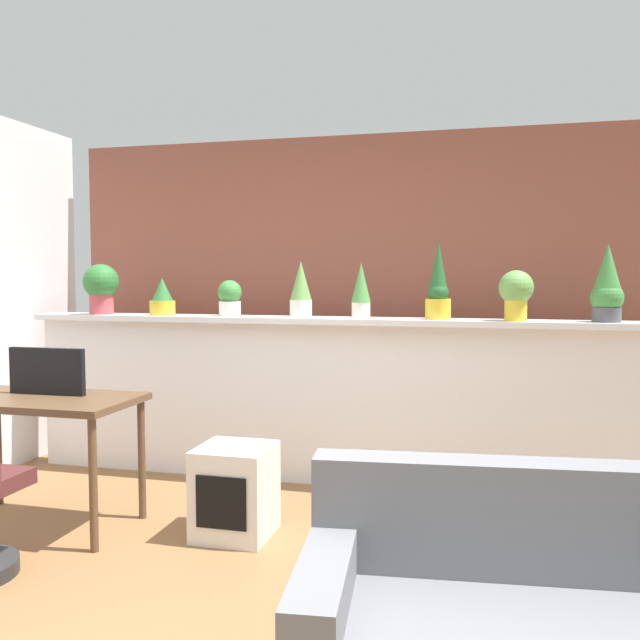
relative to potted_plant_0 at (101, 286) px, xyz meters
The scene contains 15 objects.
ground_plane 2.93m from the potted_plant_0, 48.51° to the right, with size 12.00×12.00×0.00m, color brown.
divider_wall 1.90m from the potted_plant_0, ahead, with size 4.39×0.16×1.12m, color silver.
plant_shelf 1.73m from the potted_plant_0, ahead, with size 4.39×0.30×0.04m, color silver.
brick_wall_behind 1.84m from the potted_plant_0, 21.08° to the left, with size 4.39×0.10×2.50m, color brown.
potted_plant_0 is the anchor object (origin of this frame).
potted_plant_1 0.50m from the potted_plant_0, ahead, with size 0.18×0.18×0.27m.
potted_plant_2 1.00m from the potted_plant_0, ahead, with size 0.17×0.17×0.25m.
potted_plant_3 1.52m from the potted_plant_0, ahead, with size 0.15×0.15×0.39m.
potted_plant_4 1.95m from the potted_plant_0, ahead, with size 0.13×0.13×0.37m.
potted_plant_5 2.46m from the potted_plant_0, ahead, with size 0.17×0.17×0.51m.
potted_plant_6 2.95m from the potted_plant_0, ahead, with size 0.22×0.22×0.32m.
potted_plant_7 3.49m from the potted_plant_0, ahead, with size 0.20×0.20×0.48m.
desk 1.36m from the potted_plant_0, 74.96° to the right, with size 1.10×0.60×0.75m.
tv_monitor 1.19m from the potted_plant_0, 74.06° to the right, with size 0.48×0.04×0.27m, color black.
side_cube_shelf 2.07m from the potted_plant_0, 34.72° to the right, with size 0.40×0.41×0.50m.
Camera 1 is at (1.06, -2.43, 1.44)m, focal length 37.34 mm.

